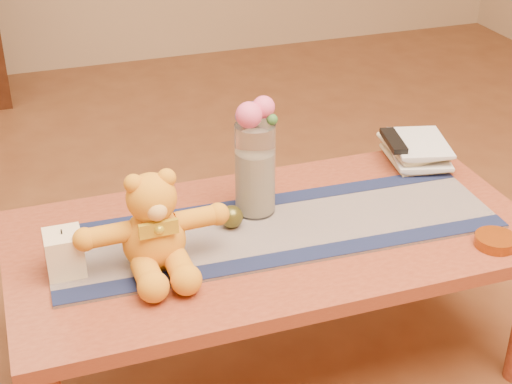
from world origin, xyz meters
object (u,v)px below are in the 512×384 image
object	(u,v)px
pillar_candle	(64,253)
tv_remote	(394,141)
teddy_bear	(153,221)
bronze_ball	(232,217)
book_bottom	(391,161)
amber_dish	(496,241)
glass_vase	(255,169)

from	to	relation	value
pillar_candle	tv_remote	world-z (taller)	pillar_candle
teddy_bear	bronze_ball	world-z (taller)	teddy_bear
tv_remote	pillar_candle	bearing A→B (deg)	-153.97
bronze_ball	book_bottom	distance (m)	0.62
book_bottom	tv_remote	size ratio (longest dim) A/B	1.39
tv_remote	amber_dish	bearing A→B (deg)	-73.94
glass_vase	amber_dish	distance (m)	0.66
glass_vase	book_bottom	distance (m)	0.54
teddy_bear	book_bottom	bearing A→B (deg)	19.13
amber_dish	book_bottom	bearing A→B (deg)	94.14
bronze_ball	tv_remote	distance (m)	0.62
teddy_bear	book_bottom	xyz separation A→B (m)	(0.82, 0.31, -0.12)
glass_vase	bronze_ball	bearing A→B (deg)	-145.31
teddy_bear	book_bottom	world-z (taller)	teddy_bear
glass_vase	bronze_ball	xyz separation A→B (m)	(-0.09, -0.06, -0.10)
bronze_ball	glass_vase	bearing A→B (deg)	34.69
book_bottom	amber_dish	distance (m)	0.51
teddy_bear	pillar_candle	xyz separation A→B (m)	(-0.21, 0.04, -0.07)
teddy_bear	pillar_candle	distance (m)	0.23
pillar_candle	glass_vase	world-z (taller)	glass_vase
amber_dish	teddy_bear	bearing A→B (deg)	166.97
teddy_bear	glass_vase	xyz separation A→B (m)	(0.32, 0.16, 0.01)
pillar_candle	bronze_ball	distance (m)	0.45
pillar_candle	teddy_bear	bearing A→B (deg)	-9.66
teddy_bear	glass_vase	distance (m)	0.36
pillar_candle	tv_remote	bearing A→B (deg)	14.42
bronze_ball	tv_remote	xyz separation A→B (m)	(0.58, 0.20, 0.05)
pillar_candle	book_bottom	world-z (taller)	pillar_candle
amber_dish	glass_vase	bearing A→B (deg)	146.07
teddy_bear	amber_dish	distance (m)	0.88
bronze_ball	book_bottom	bearing A→B (deg)	19.54
pillar_candle	glass_vase	size ratio (longest dim) A/B	0.41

